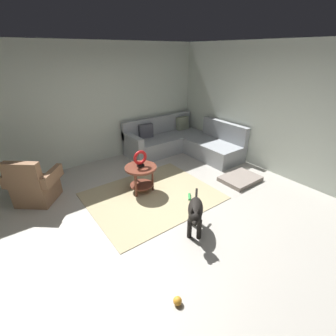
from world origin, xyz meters
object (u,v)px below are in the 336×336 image
object	(u,v)px
side_table	(141,173)
armchair	(34,186)
sectional_couch	(182,142)
dog_toy_ball	(178,301)
dog_toy_rope	(189,197)
dog	(195,212)
torus_sculpture	(140,158)
dog_bed_mat	(240,179)

from	to	relation	value
side_table	armchair	bearing A→B (deg)	153.66
side_table	sectional_couch	bearing A→B (deg)	29.02
dog_toy_ball	dog_toy_rope	xyz separation A→B (m)	(1.49, 1.49, -0.02)
side_table	dog	bearing A→B (deg)	-88.91
torus_sculpture	dog_toy_rope	distance (m)	1.17
torus_sculpture	dog_toy_ball	xyz separation A→B (m)	(-0.90, -2.23, -0.66)
sectional_couch	dog_bed_mat	xyz separation A→B (m)	(-0.01, -1.94, -0.24)
dog_bed_mat	dog_toy_rope	distance (m)	1.31
side_table	dog	xyz separation A→B (m)	(0.03, -1.49, -0.04)
sectional_couch	torus_sculpture	distance (m)	2.22
dog	dog_toy_ball	world-z (taller)	dog
armchair	torus_sculpture	xyz separation A→B (m)	(1.71, -0.85, 0.39)
dog_toy_ball	dog	bearing A→B (deg)	38.73
sectional_couch	armchair	xyz separation A→B (m)	(-3.61, -0.21, 0.03)
armchair	sectional_couch	bearing A→B (deg)	43.13
sectional_couch	armchair	bearing A→B (deg)	-176.70
sectional_couch	dog_toy_ball	distance (m)	4.32
side_table	dog_bed_mat	size ratio (longest dim) A/B	0.75
armchair	dog_toy_rope	bearing A→B (deg)	5.18
armchair	dog	world-z (taller)	armchair
sectional_couch	torus_sculpture	size ratio (longest dim) A/B	6.90
torus_sculpture	dog_bed_mat	xyz separation A→B (m)	(1.90, -0.89, -0.67)
dog_bed_mat	dog_toy_rope	world-z (taller)	dog_bed_mat
torus_sculpture	dog_bed_mat	distance (m)	2.20
torus_sculpture	dog_toy_rope	world-z (taller)	torus_sculpture
dog_bed_mat	dog	distance (m)	1.99
torus_sculpture	dog	world-z (taller)	torus_sculpture
sectional_couch	dog	distance (m)	3.16
dog_bed_mat	dog_toy_ball	size ratio (longest dim) A/B	8.27
side_table	torus_sculpture	xyz separation A→B (m)	(-0.00, -0.00, 0.29)
armchair	dog_toy_ball	distance (m)	3.19
sectional_couch	dog_bed_mat	distance (m)	1.96
dog	dog_bed_mat	bearing A→B (deg)	-117.50
torus_sculpture	sectional_couch	bearing A→B (deg)	29.02
dog	armchair	bearing A→B (deg)	-8.60
sectional_couch	armchair	size ratio (longest dim) A/B	2.25
dog	dog_toy_rope	distance (m)	1.00
armchair	side_table	xyz separation A→B (m)	(1.71, -0.85, 0.09)
sectional_couch	dog_toy_ball	xyz separation A→B (m)	(-2.80, -3.28, -0.24)
armchair	dog_toy_ball	size ratio (longest dim) A/B	10.32
sectional_couch	dog	size ratio (longest dim) A/B	3.52
side_table	dog_bed_mat	world-z (taller)	side_table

